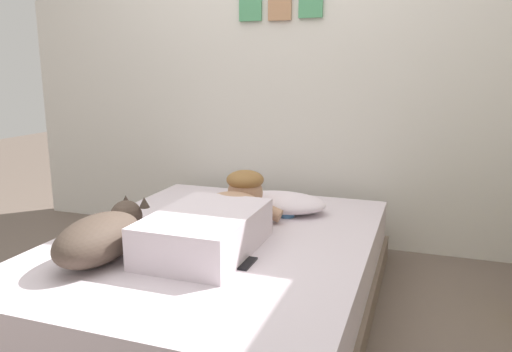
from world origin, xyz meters
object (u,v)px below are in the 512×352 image
pillow (281,202)px  person_lying (218,219)px  bed (217,273)px  coffee_cup (287,210)px  dog (103,235)px  cell_phone (245,263)px

pillow → person_lying: (-0.14, -0.56, 0.05)m
bed → coffee_cup: 0.54m
dog → person_lying: bearing=44.2°
pillow → person_lying: size_ratio=0.57×
bed → cell_phone: (0.25, -0.27, 0.19)m
coffee_cup → bed: bearing=-117.6°
bed → dog: dog is taller
pillow → coffee_cup: 0.10m
bed → pillow: size_ratio=3.71×
cell_phone → person_lying: bearing=134.2°
bed → person_lying: (0.03, -0.05, 0.29)m
person_lying → coffee_cup: person_lying is taller
bed → pillow: (0.17, 0.52, 0.24)m
pillow → cell_phone: (0.08, -0.79, -0.05)m
dog → cell_phone: (0.59, 0.14, -0.10)m
person_lying → coffee_cup: (0.20, 0.48, -0.07)m
person_lying → cell_phone: person_lying is taller
bed → pillow: 0.59m
person_lying → cell_phone: bearing=-45.8°
bed → coffee_cup: (0.23, 0.44, 0.22)m
person_lying → coffee_cup: 0.53m
coffee_cup → pillow: bearing=127.0°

